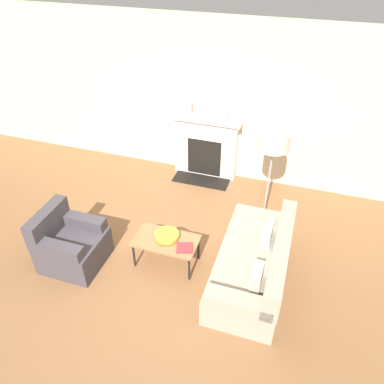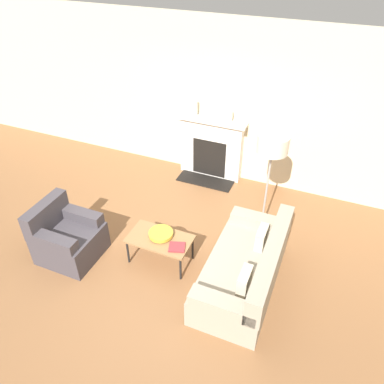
% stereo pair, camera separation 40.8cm
% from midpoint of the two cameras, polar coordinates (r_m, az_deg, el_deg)
% --- Properties ---
extents(ground_plane, '(18.00, 18.00, 0.00)m').
position_cam_midpoint_polar(ground_plane, '(5.56, -6.86, -11.45)').
color(ground_plane, brown).
extents(wall_back, '(18.00, 0.06, 2.90)m').
position_cam_midpoint_polar(wall_back, '(6.85, 1.70, 13.52)').
color(wall_back, beige).
rests_on(wall_back, ground_plane).
extents(fireplace, '(1.31, 0.59, 1.19)m').
position_cam_midpoint_polar(fireplace, '(7.13, 0.44, 6.73)').
color(fireplace, silver).
rests_on(fireplace, ground_plane).
extents(couch, '(0.91, 1.84, 0.81)m').
position_cam_midpoint_polar(couch, '(5.18, 7.35, -11.13)').
color(couch, '#9E937F').
rests_on(couch, ground_plane).
extents(armchair_near, '(0.83, 0.79, 0.87)m').
position_cam_midpoint_polar(armchair_near, '(5.72, -20.07, -7.59)').
color(armchair_near, '#423D42').
rests_on(armchair_near, ground_plane).
extents(coffee_table, '(0.91, 0.51, 0.44)m').
position_cam_midpoint_polar(coffee_table, '(5.35, -6.17, -7.61)').
color(coffee_table, olive).
rests_on(coffee_table, ground_plane).
extents(bowl, '(0.35, 0.35, 0.07)m').
position_cam_midpoint_polar(bowl, '(5.33, -6.05, -6.63)').
color(bowl, gold).
rests_on(bowl, coffee_table).
extents(book, '(0.27, 0.25, 0.02)m').
position_cam_midpoint_polar(book, '(5.17, -3.42, -8.54)').
color(book, '#9E2D33').
rests_on(book, coffee_table).
extents(floor_lamp, '(0.43, 0.43, 1.72)m').
position_cam_midpoint_polar(floor_lamp, '(5.40, 10.12, 6.19)').
color(floor_lamp, gray).
rests_on(floor_lamp, ground_plane).
extents(mantel_vase_left, '(0.08, 0.08, 0.27)m').
position_cam_midpoint_polar(mantel_vase_left, '(6.90, -2.15, 12.60)').
color(mantel_vase_left, beige).
rests_on(mantel_vase_left, fireplace).
extents(mantel_vase_center_left, '(0.07, 0.07, 0.19)m').
position_cam_midpoint_polar(mantel_vase_center_left, '(6.74, 3.29, 11.58)').
color(mantel_vase_center_left, beige).
rests_on(mantel_vase_center_left, fireplace).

